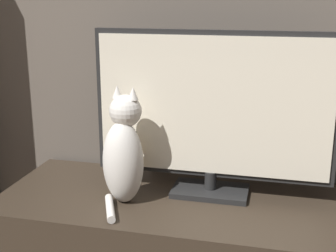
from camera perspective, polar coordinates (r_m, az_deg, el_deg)
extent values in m
cube|color=#33281E|center=(1.83, 1.91, -15.10)|extent=(1.37, 0.56, 0.43)
cube|color=black|center=(1.78, 5.17, -7.89)|extent=(0.28, 0.17, 0.02)
cylinder|color=black|center=(1.76, 5.20, -6.58)|extent=(0.04, 0.04, 0.07)
cube|color=black|center=(1.68, 5.48, 2.48)|extent=(0.87, 0.02, 0.54)
cube|color=silver|center=(1.67, 5.41, 2.37)|extent=(0.84, 0.01, 0.50)
ellipsoid|color=silver|center=(1.66, -5.49, -4.43)|extent=(0.17, 0.16, 0.30)
ellipsoid|color=olive|center=(1.71, -4.67, -4.40)|extent=(0.09, 0.06, 0.16)
sphere|color=silver|center=(1.63, -5.20, 1.84)|extent=(0.13, 0.13, 0.11)
cone|color=silver|center=(1.63, -6.22, 4.17)|extent=(0.04, 0.04, 0.04)
cone|color=silver|center=(1.60, -4.29, 4.00)|extent=(0.04, 0.04, 0.04)
cylinder|color=silver|center=(1.64, -7.08, -9.91)|extent=(0.10, 0.18, 0.03)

